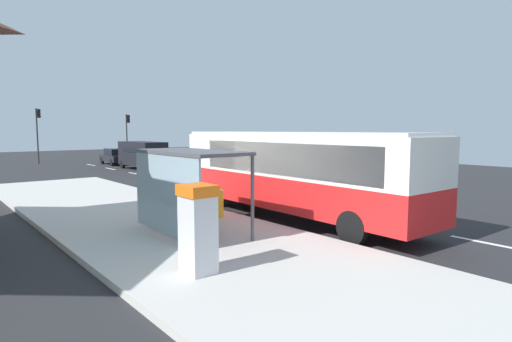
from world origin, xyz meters
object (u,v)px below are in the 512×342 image
(white_van, at_px, (142,153))
(ticket_machine, at_px, (198,228))
(recycling_bin_orange, at_px, (196,198))
(traffic_light_near_side, at_px, (128,130))
(sedan_near, at_px, (116,156))
(recycling_bin_green, at_px, (187,196))
(bus_shelter, at_px, (181,170))
(recycling_bin_red, at_px, (206,201))
(traffic_light_far_side, at_px, (38,127))
(recycling_bin_yellow, at_px, (216,203))
(bus, at_px, (292,169))

(white_van, relative_size, ticket_machine, 2.71)
(recycling_bin_orange, distance_m, traffic_light_near_side, 31.63)
(sedan_near, distance_m, recycling_bin_green, 25.35)
(sedan_near, bearing_deg, bus_shelter, -107.24)
(ticket_machine, relative_size, recycling_bin_red, 2.04)
(recycling_bin_orange, height_order, bus_shelter, bus_shelter)
(bus_shelter, bearing_deg, traffic_light_far_side, 84.39)
(recycling_bin_yellow, xyz_separation_m, traffic_light_far_side, (1.10, 32.19, 2.89))
(sedan_near, height_order, traffic_light_near_side, traffic_light_near_side)
(recycling_bin_yellow, bearing_deg, recycling_bin_red, 90.00)
(bus_shelter, bearing_deg, recycling_bin_red, 44.35)
(traffic_light_far_side, relative_size, bus_shelter, 1.34)
(recycling_bin_green, bearing_deg, ticket_machine, -118.19)
(sedan_near, bearing_deg, white_van, -90.90)
(white_van, bearing_deg, traffic_light_near_side, 73.29)
(recycling_bin_green, distance_m, traffic_light_far_side, 30.25)
(bus, bearing_deg, white_van, 79.81)
(recycling_bin_red, bearing_deg, sedan_near, 75.92)
(recycling_bin_green, relative_size, traffic_light_far_side, 0.18)
(bus, height_order, recycling_bin_yellow, bus)
(white_van, distance_m, recycling_bin_orange, 20.06)
(sedan_near, bearing_deg, recycling_bin_red, -104.08)
(recycling_bin_green, distance_m, bus_shelter, 4.44)
(ticket_machine, bearing_deg, bus, 28.46)
(bus, bearing_deg, traffic_light_far_side, 92.38)
(recycling_bin_red, relative_size, traffic_light_far_side, 0.18)
(sedan_near, relative_size, ticket_machine, 2.31)
(sedan_near, bearing_deg, traffic_light_far_side, 134.04)
(ticket_machine, relative_size, bus_shelter, 0.48)
(sedan_near, distance_m, recycling_bin_yellow, 27.39)
(bus, xyz_separation_m, ticket_machine, (-6.11, -3.31, -0.67))
(ticket_machine, relative_size, recycling_bin_orange, 2.04)
(recycling_bin_yellow, relative_size, recycling_bin_orange, 1.00)
(traffic_light_near_side, bearing_deg, bus, -102.42)
(white_van, height_order, sedan_near, white_van)
(sedan_near, xyz_separation_m, ticket_machine, (-10.12, -31.27, 0.38))
(bus, xyz_separation_m, recycling_bin_yellow, (-2.49, 1.35, -1.19))
(recycling_bin_red, xyz_separation_m, recycling_bin_green, (0.00, 1.40, 0.00))
(ticket_machine, bearing_deg, sedan_near, 72.06)
(recycling_bin_orange, distance_m, traffic_light_far_side, 30.95)
(recycling_bin_yellow, height_order, recycling_bin_orange, same)
(bus, relative_size, traffic_light_near_side, 2.23)
(bus, relative_size, traffic_light_far_side, 2.06)
(white_van, bearing_deg, ticket_machine, -111.80)
(white_van, distance_m, recycling_bin_green, 19.40)
(traffic_light_far_side, bearing_deg, sedan_near, -45.96)
(recycling_bin_orange, bearing_deg, recycling_bin_red, -90.00)
(traffic_light_near_side, distance_m, bus_shelter, 34.97)
(sedan_near, height_order, recycling_bin_green, sedan_near)
(bus_shelter, bearing_deg, ticket_machine, -113.82)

